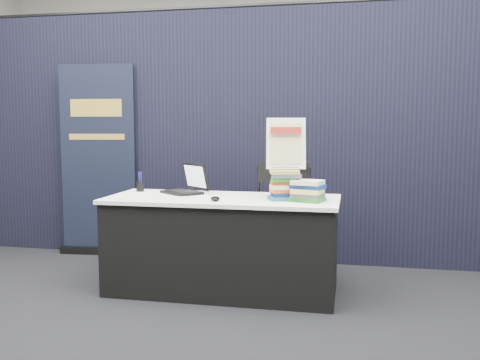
% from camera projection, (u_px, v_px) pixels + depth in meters
% --- Properties ---
extents(floor, '(8.00, 8.00, 0.00)m').
position_uv_depth(floor, '(204.00, 315.00, 3.70)').
color(floor, black).
rests_on(floor, ground).
extents(wall_back, '(8.00, 0.02, 3.50)m').
position_uv_depth(wall_back, '(281.00, 93.00, 7.41)').
color(wall_back, silver).
rests_on(wall_back, floor).
extents(drape_partition, '(6.00, 0.08, 2.40)m').
position_uv_depth(drape_partition, '(248.00, 136.00, 5.13)').
color(drape_partition, black).
rests_on(drape_partition, floor).
extents(display_table, '(1.80, 0.75, 0.75)m').
position_uv_depth(display_table, '(222.00, 244.00, 4.20)').
color(display_table, black).
rests_on(display_table, floor).
extents(laptop, '(0.39, 0.43, 0.25)m').
position_uv_depth(laptop, '(183.00, 186.00, 4.41)').
color(laptop, black).
rests_on(laptop, display_table).
extents(mouse, '(0.10, 0.13, 0.03)m').
position_uv_depth(mouse, '(215.00, 199.00, 3.96)').
color(mouse, black).
rests_on(mouse, display_table).
extents(brochure_left, '(0.35, 0.28, 0.00)m').
position_uv_depth(brochure_left, '(133.00, 198.00, 4.10)').
color(brochure_left, silver).
rests_on(brochure_left, display_table).
extents(brochure_mid, '(0.40, 0.35, 0.00)m').
position_uv_depth(brochure_mid, '(164.00, 198.00, 4.11)').
color(brochure_mid, silver).
rests_on(brochure_mid, display_table).
extents(brochure_right, '(0.32, 0.23, 0.00)m').
position_uv_depth(brochure_right, '(167.00, 198.00, 4.10)').
color(brochure_right, white).
rests_on(brochure_right, display_table).
extents(pen_cup, '(0.08, 0.08, 0.08)m').
position_uv_depth(pen_cup, '(140.00, 187.00, 4.51)').
color(pen_cup, black).
rests_on(pen_cup, display_table).
extents(book_stack_tall, '(0.25, 0.21, 0.23)m').
position_uv_depth(book_stack_tall, '(285.00, 185.00, 4.01)').
color(book_stack_tall, '#1B5868').
rests_on(book_stack_tall, display_table).
extents(book_stack_short, '(0.26, 0.23, 0.16)m').
position_uv_depth(book_stack_short, '(307.00, 191.00, 3.92)').
color(book_stack_short, '#207B24').
rests_on(book_stack_short, display_table).
extents(info_sign, '(0.31, 0.17, 0.40)m').
position_uv_depth(info_sign, '(286.00, 144.00, 4.00)').
color(info_sign, black).
rests_on(info_sign, book_stack_tall).
extents(pullup_banner, '(0.81, 0.17, 1.91)m').
position_uv_depth(pullup_banner, '(98.00, 171.00, 5.37)').
color(pullup_banner, black).
rests_on(pullup_banner, floor).
extents(stacking_chair, '(0.49, 0.49, 1.00)m').
position_uv_depth(stacking_chair, '(281.00, 217.00, 4.39)').
color(stacking_chair, black).
rests_on(stacking_chair, floor).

